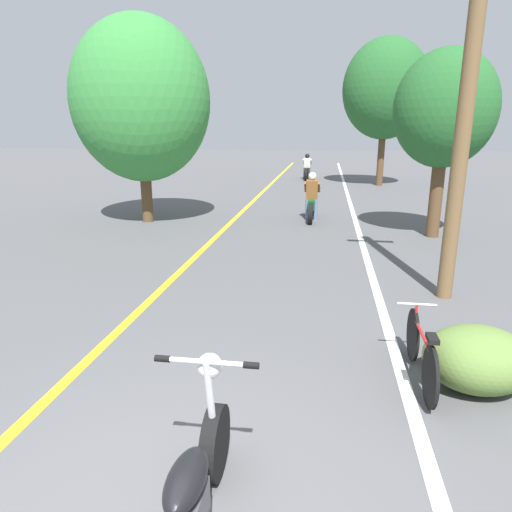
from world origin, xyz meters
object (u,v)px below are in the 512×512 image
(utility_pole, at_px, (467,98))
(motorcycle_rider_far, at_px, (307,170))
(roadside_tree_right_far, at_px, (386,89))
(bicycle_parked, at_px, (421,352))
(roadside_tree_left, at_px, (141,101))
(motorcycle_rider_lead, at_px, (312,202))
(motorcycle_foreground, at_px, (190,497))
(roadside_tree_right_near, at_px, (445,110))

(utility_pole, distance_m, motorcycle_rider_far, 18.38)
(roadside_tree_right_far, distance_m, bicycle_parked, 18.96)
(roadside_tree_left, distance_m, motorcycle_rider_lead, 5.70)
(utility_pole, bearing_deg, motorcycle_foreground, -118.33)
(motorcycle_rider_lead, distance_m, bicycle_parked, 9.24)
(motorcycle_rider_lead, distance_m, motorcycle_rider_far, 11.60)
(motorcycle_rider_far, bearing_deg, roadside_tree_left, -108.27)
(motorcycle_foreground, bearing_deg, motorcycle_rider_lead, 88.11)
(bicycle_parked, bearing_deg, motorcycle_rider_lead, 99.31)
(motorcycle_foreground, relative_size, motorcycle_rider_far, 0.96)
(roadside_tree_left, height_order, motorcycle_foreground, roadside_tree_left)
(roadside_tree_left, height_order, bicycle_parked, roadside_tree_left)
(bicycle_parked, bearing_deg, roadside_tree_left, 127.92)
(motorcycle_foreground, bearing_deg, roadside_tree_right_far, 80.84)
(utility_pole, xyz_separation_m, motorcycle_rider_lead, (-2.40, 6.36, -2.57))
(utility_pole, bearing_deg, bicycle_parked, -108.15)
(roadside_tree_right_near, distance_m, bicycle_parked, 7.97)
(motorcycle_rider_far, bearing_deg, roadside_tree_right_near, -74.17)
(roadside_tree_right_far, bearing_deg, utility_pole, -92.14)
(utility_pole, distance_m, roadside_tree_right_far, 15.76)
(roadside_tree_left, bearing_deg, utility_pole, -36.55)
(motorcycle_rider_lead, bearing_deg, bicycle_parked, -80.69)
(roadside_tree_left, bearing_deg, roadside_tree_right_far, 53.06)
(bicycle_parked, bearing_deg, roadside_tree_right_far, 85.39)
(motorcycle_rider_far, bearing_deg, motorcycle_foreground, -89.34)
(roadside_tree_left, xyz_separation_m, motorcycle_rider_lead, (4.81, 1.03, -2.89))
(roadside_tree_right_far, bearing_deg, motorcycle_rider_lead, -107.71)
(utility_pole, distance_m, roadside_tree_right_near, 4.61)
(roadside_tree_left, height_order, motorcycle_rider_lead, roadside_tree_left)
(utility_pole, distance_m, roadside_tree_left, 8.97)
(utility_pole, xyz_separation_m, roadside_tree_right_far, (0.59, 15.69, 1.35))
(motorcycle_rider_lead, bearing_deg, motorcycle_foreground, -91.89)
(bicycle_parked, bearing_deg, roadside_tree_right_near, 77.20)
(motorcycle_rider_far, bearing_deg, motorcycle_rider_lead, -86.80)
(roadside_tree_right_near, bearing_deg, bicycle_parked, -102.80)
(motorcycle_rider_far, xyz_separation_m, bicycle_parked, (2.14, -20.69, -0.19))
(motorcycle_rider_lead, xyz_separation_m, bicycle_parked, (1.49, -9.11, -0.20))
(utility_pole, relative_size, motorcycle_foreground, 2.98)
(roadside_tree_left, bearing_deg, motorcycle_rider_far, 71.73)
(motorcycle_foreground, height_order, motorcycle_rider_lead, motorcycle_rider_lead)
(motorcycle_rider_far, bearing_deg, roadside_tree_right_far, -31.78)
(utility_pole, xyz_separation_m, bicycle_parked, (-0.90, -2.75, -2.77))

